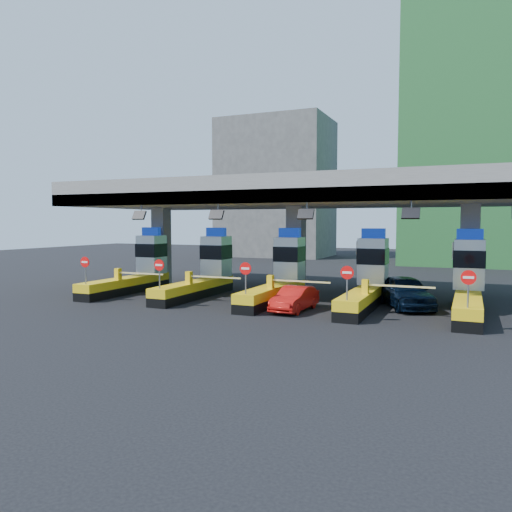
% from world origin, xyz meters
% --- Properties ---
extents(ground, '(120.00, 120.00, 0.00)m').
position_xyz_m(ground, '(0.00, 0.00, 0.00)').
color(ground, black).
rests_on(ground, ground).
extents(toll_canopy, '(28.00, 12.09, 7.00)m').
position_xyz_m(toll_canopy, '(0.00, 2.87, 6.13)').
color(toll_canopy, slate).
rests_on(toll_canopy, ground).
extents(toll_lane_far_left, '(4.43, 8.00, 4.16)m').
position_xyz_m(toll_lane_far_left, '(-10.00, 0.28, 1.40)').
color(toll_lane_far_left, black).
rests_on(toll_lane_far_left, ground).
extents(toll_lane_left, '(4.43, 8.00, 4.16)m').
position_xyz_m(toll_lane_left, '(-5.00, 0.28, 1.40)').
color(toll_lane_left, black).
rests_on(toll_lane_left, ground).
extents(toll_lane_center, '(4.43, 8.00, 4.16)m').
position_xyz_m(toll_lane_center, '(0.00, 0.28, 1.40)').
color(toll_lane_center, black).
rests_on(toll_lane_center, ground).
extents(toll_lane_right, '(4.43, 8.00, 4.16)m').
position_xyz_m(toll_lane_right, '(5.00, 0.28, 1.40)').
color(toll_lane_right, black).
rests_on(toll_lane_right, ground).
extents(toll_lane_far_right, '(4.43, 8.00, 4.16)m').
position_xyz_m(toll_lane_far_right, '(10.00, 0.28, 1.40)').
color(toll_lane_far_right, black).
rests_on(toll_lane_far_right, ground).
extents(bg_building_scaffold, '(18.00, 12.00, 28.00)m').
position_xyz_m(bg_building_scaffold, '(12.00, 32.00, 14.00)').
color(bg_building_scaffold, '#1E5926').
rests_on(bg_building_scaffold, ground).
extents(bg_building_concrete, '(14.00, 10.00, 18.00)m').
position_xyz_m(bg_building_concrete, '(-14.00, 36.00, 9.00)').
color(bg_building_concrete, '#4C4C49').
rests_on(bg_building_concrete, ground).
extents(van, '(3.85, 5.34, 1.69)m').
position_xyz_m(van, '(6.96, 0.42, 0.84)').
color(van, black).
rests_on(van, ground).
extents(red_car, '(1.54, 3.85, 1.24)m').
position_xyz_m(red_car, '(1.91, -2.80, 0.62)').
color(red_car, '#B8120E').
rests_on(red_car, ground).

